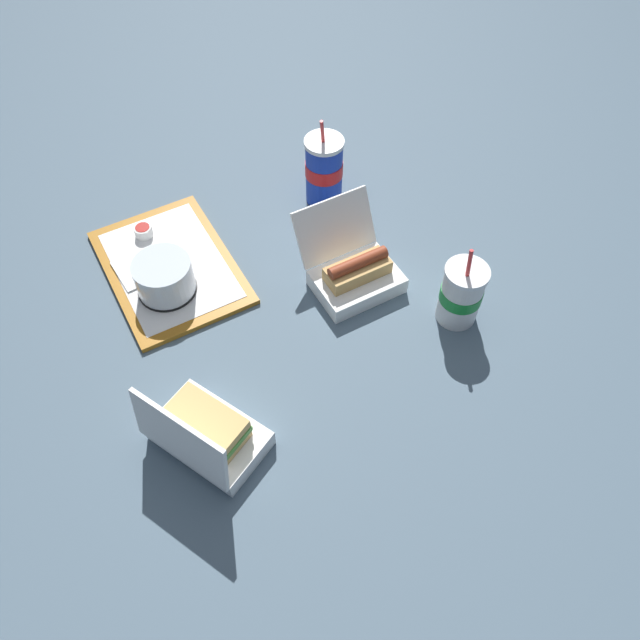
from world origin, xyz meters
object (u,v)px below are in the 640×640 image
Objects in this scene: clamshell_hotdog_left at (354,272)px; clamshell_sandwich_center at (206,432)px; plastic_fork at (183,242)px; soda_cup_front at (461,294)px; ketchup_cup at (143,231)px; food_tray at (170,267)px; soda_cup_back at (324,170)px; cake_container at (164,278)px.

clamshell_hotdog_left is 0.46m from clamshell_sandwich_center.
soda_cup_front is at bearing 68.83° from plastic_fork.
ketchup_cup is 0.17× the size of clamshell_sandwich_center.
soda_cup_front reaches higher than food_tray.
soda_cup_front reaches higher than clamshell_sandwich_center.
food_tray is 2.06× the size of soda_cup_front.
clamshell_hotdog_left is (0.27, 0.41, 0.01)m from ketchup_cup.
soda_cup_front is at bearing 60.40° from food_tray.
food_tray is 0.44m from clamshell_sandwich_center.
food_tray is 0.41m from clamshell_hotdog_left.
soda_cup_back is at bearing -160.28° from soda_cup_front.
clamshell_hotdog_left is at bearing -130.02° from soda_cup_front.
clamshell_sandwich_center is at bearing -76.51° from soda_cup_front.
soda_cup_back reaches higher than food_tray.
cake_container is 3.11× the size of ketchup_cup.
soda_cup_front is (0.36, 0.50, 0.06)m from plastic_fork.
soda_cup_front is (0.24, 0.56, 0.02)m from cake_container.
plastic_fork is (0.05, 0.08, -0.01)m from ketchup_cup.
soda_cup_front is at bearing 66.77° from cake_container.
clamshell_sandwich_center reaches higher than clamshell_hotdog_left.
cake_container is 0.62× the size of soda_cup_front.
soda_cup_front reaches higher than ketchup_cup.
food_tray is 1.86× the size of clamshell_hotdog_left.
clamshell_sandwich_center is (0.37, 0.01, -0.01)m from cake_container.
ketchup_cup is 0.20× the size of soda_cup_front.
food_tray is 10.37× the size of ketchup_cup.
plastic_fork reaches higher than food_tray.
clamshell_hotdog_left is 0.94× the size of clamshell_sandwich_center.
ketchup_cup is at bearing -89.17° from soda_cup_back.
food_tray is at bearing -119.60° from soda_cup_front.
ketchup_cup is at bearing -176.20° from clamshell_sandwich_center.
plastic_fork is at bearing -80.53° from soda_cup_back.
food_tray is at bearing -73.79° from soda_cup_back.
cake_container is 0.45m from soda_cup_back.
soda_cup_back reaches higher than soda_cup_front.
food_tray is 3.77× the size of plastic_fork.
soda_cup_back reaches higher than clamshell_sandwich_center.
clamshell_hotdog_left reaches higher than plastic_fork.
clamshell_hotdog_left is (0.22, 0.33, 0.02)m from plastic_fork.
ketchup_cup is 0.10m from plastic_fork.
cake_container is at bearing -65.76° from soda_cup_back.
clamshell_sandwich_center is 0.68m from soda_cup_back.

